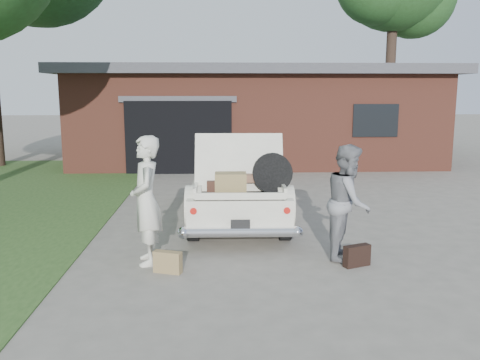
{
  "coord_description": "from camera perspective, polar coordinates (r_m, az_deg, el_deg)",
  "views": [
    {
      "loc": [
        -0.38,
        -7.38,
        2.52
      ],
      "look_at": [
        0.0,
        0.6,
        1.1
      ],
      "focal_mm": 38.0,
      "sensor_mm": 36.0,
      "label": 1
    }
  ],
  "objects": [
    {
      "name": "ground",
      "position": [
        7.81,
        0.21,
        -8.75
      ],
      "size": [
        90.0,
        90.0,
        0.0
      ],
      "primitive_type": "plane",
      "color": "gray",
      "rests_on": "ground"
    },
    {
      "name": "house",
      "position": [
        18.93,
        1.41,
        7.51
      ],
      "size": [
        12.8,
        7.8,
        3.3
      ],
      "color": "brown",
      "rests_on": "ground"
    },
    {
      "name": "sedan",
      "position": [
        9.95,
        -0.27,
        -0.66
      ],
      "size": [
        1.87,
        4.56,
        1.8
      ],
      "rotation": [
        0.0,
        0.0,
        -0.02
      ],
      "color": "beige",
      "rests_on": "ground"
    },
    {
      "name": "woman_left",
      "position": [
        7.48,
        -10.49,
        -2.29
      ],
      "size": [
        0.56,
        0.75,
        1.88
      ],
      "primitive_type": "imported",
      "rotation": [
        0.0,
        0.0,
        -1.4
      ],
      "color": "beige",
      "rests_on": "ground"
    },
    {
      "name": "woman_right",
      "position": [
        7.8,
        12.1,
        -2.4
      ],
      "size": [
        0.9,
        1.01,
        1.73
      ],
      "primitive_type": "imported",
      "rotation": [
        0.0,
        0.0,
        1.24
      ],
      "color": "gray",
      "rests_on": "ground"
    },
    {
      "name": "suitcase_left",
      "position": [
        7.24,
        -8.12,
        -9.11
      ],
      "size": [
        0.42,
        0.25,
        0.31
      ],
      "primitive_type": "cube",
      "rotation": [
        0.0,
        0.0,
        -0.34
      ],
      "color": "olive",
      "rests_on": "ground"
    },
    {
      "name": "suitcase_right",
      "position": [
        7.61,
        12.99,
        -8.29
      ],
      "size": [
        0.42,
        0.28,
        0.31
      ],
      "primitive_type": "cube",
      "rotation": [
        0.0,
        0.0,
        0.39
      ],
      "color": "black",
      "rests_on": "ground"
    }
  ]
}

